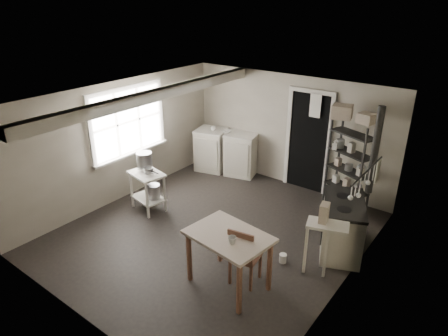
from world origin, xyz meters
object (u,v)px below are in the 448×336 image
Objects in this scene: prep_table at (148,190)px; chair at (246,252)px; stove at (342,225)px; flour_sack at (339,199)px; stockpot at (144,160)px; shelf_rack at (349,163)px; work_table at (229,262)px; base_cabinets at (226,152)px.

chair is at bearing -12.98° from prep_table.
stove is 1.28m from flour_sack.
stockpot is 3.61m from stove.
shelf_rack is 1.60× the size of work_table.
stockpot is 0.18× the size of shelf_rack.
flour_sack is at bearing 36.14° from prep_table.
chair reaches higher than work_table.
prep_table is at bearing 172.09° from stove.
shelf_rack reaches higher than work_table.
stockpot is 0.21× the size of base_cabinets.
prep_table is at bearing -33.05° from stockpot.
base_cabinets is at bearing 134.21° from stove.
base_cabinets is at bearing 87.08° from prep_table.
work_table is at bearing -18.87° from stockpot.
shelf_rack reaches higher than base_cabinets.
base_cabinets reaches higher than work_table.
work_table is (2.35, -3.08, -0.08)m from base_cabinets.
prep_table is at bearing -107.99° from base_cabinets.
stove is (3.36, 0.93, 0.04)m from prep_table.
shelf_rack is 1.61× the size of stove.
stockpot is at bearing -123.38° from shelf_rack.
chair reaches higher than base_cabinets.
prep_table is 0.69× the size of stove.
work_table is at bearing -97.74° from flour_sack.
base_cabinets is 3.79m from chair.
chair is (0.13, 0.21, 0.10)m from work_table.
base_cabinets is at bearing -160.01° from shelf_rack.
base_cabinets is at bearing 127.33° from work_table.
prep_table is 2.42× the size of stockpot.
stove is 1.71m from chair.
chair reaches higher than stove.
flour_sack is at bearing 82.26° from work_table.
base_cabinets reaches higher than stove.
work_table is at bearing -140.71° from stove.
flour_sack is (2.86, 2.09, -0.16)m from prep_table.
base_cabinets is (0.22, 2.20, -0.48)m from stockpot.
prep_table is 0.43× the size of shelf_rack.
stove reaches higher than prep_table.
flour_sack is at bearing -18.90° from base_cabinets.
stockpot is 3.65m from flour_sack.
flour_sack is (2.96, 2.02, -0.70)m from stockpot.
prep_table is 0.82× the size of chair.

